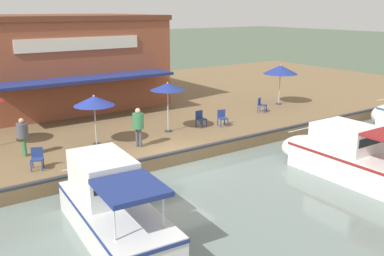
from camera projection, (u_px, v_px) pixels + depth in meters
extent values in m
plane|color=#4C5B47|center=(178.00, 167.00, 18.48)|extent=(220.00, 220.00, 0.00)
cube|color=brown|center=(84.00, 112.00, 27.12)|extent=(22.00, 56.00, 0.60)
cube|color=#2D2D33|center=(176.00, 152.00, 18.38)|extent=(0.20, 50.40, 0.10)
cube|color=brown|center=(56.00, 62.00, 27.61)|extent=(9.19, 11.67, 5.34)
cube|color=brown|center=(52.00, 17.00, 26.85)|extent=(9.37, 11.90, 0.30)
cube|color=navy|center=(88.00, 79.00, 23.36)|extent=(1.80, 9.92, 0.16)
cube|color=silver|center=(80.00, 44.00, 23.54)|extent=(0.08, 7.00, 0.70)
cylinder|color=#B7B7B7|center=(168.00, 109.00, 21.34)|extent=(0.06, 0.06, 2.36)
cylinder|color=#2D2D33|center=(168.00, 131.00, 21.65)|extent=(0.36, 0.36, 0.06)
cone|color=navy|center=(168.00, 87.00, 21.03)|extent=(1.71, 1.71, 0.35)
cone|color=yellow|center=(168.00, 86.00, 21.03)|extent=(1.06, 1.06, 0.28)
sphere|color=yellow|center=(168.00, 83.00, 20.99)|extent=(0.08, 0.08, 0.08)
cylinder|color=#B7B7B7|center=(95.00, 122.00, 19.30)|extent=(0.06, 0.06, 2.12)
cylinder|color=#2D2D33|center=(97.00, 144.00, 19.58)|extent=(0.36, 0.36, 0.06)
cone|color=navy|center=(94.00, 101.00, 19.03)|extent=(1.83, 1.83, 0.43)
cone|color=white|center=(94.00, 100.00, 19.03)|extent=(1.14, 1.14, 0.34)
sphere|color=white|center=(94.00, 96.00, 18.98)|extent=(0.08, 0.08, 0.08)
cylinder|color=#B7B7B7|center=(280.00, 86.00, 27.55)|extent=(0.06, 0.06, 2.34)
cylinder|color=#2D2D33|center=(279.00, 104.00, 27.85)|extent=(0.36, 0.36, 0.06)
cone|color=navy|center=(281.00, 70.00, 27.25)|extent=(2.19, 2.19, 0.54)
cone|color=yellow|center=(281.00, 69.00, 27.25)|extent=(1.36, 1.36, 0.43)
sphere|color=yellow|center=(281.00, 65.00, 27.18)|extent=(0.08, 0.08, 0.08)
cube|color=navy|center=(266.00, 108.00, 25.77)|extent=(0.05, 0.05, 0.42)
cube|color=navy|center=(264.00, 110.00, 25.43)|extent=(0.05, 0.05, 0.42)
cube|color=navy|center=(260.00, 108.00, 25.95)|extent=(0.05, 0.05, 0.42)
cube|color=navy|center=(258.00, 109.00, 25.61)|extent=(0.05, 0.05, 0.42)
cube|color=navy|center=(262.00, 105.00, 25.63)|extent=(0.60, 0.60, 0.05)
cube|color=navy|center=(259.00, 101.00, 25.66)|extent=(0.24, 0.41, 0.40)
cube|color=navy|center=(42.00, 166.00, 16.34)|extent=(0.05, 0.05, 0.42)
cube|color=navy|center=(31.00, 167.00, 16.26)|extent=(0.05, 0.05, 0.42)
cube|color=navy|center=(43.00, 162.00, 16.72)|extent=(0.05, 0.05, 0.42)
cube|color=navy|center=(33.00, 163.00, 16.64)|extent=(0.05, 0.05, 0.42)
cube|color=navy|center=(37.00, 159.00, 16.43)|extent=(0.58, 0.58, 0.05)
cube|color=navy|center=(37.00, 152.00, 16.56)|extent=(0.21, 0.42, 0.40)
cube|color=navy|center=(207.00, 123.00, 22.40)|extent=(0.04, 0.04, 0.42)
cube|color=navy|center=(201.00, 124.00, 22.17)|extent=(0.04, 0.04, 0.42)
cube|color=navy|center=(202.00, 122.00, 22.71)|extent=(0.04, 0.04, 0.42)
cube|color=navy|center=(196.00, 123.00, 22.48)|extent=(0.04, 0.04, 0.42)
cube|color=navy|center=(201.00, 119.00, 22.38)|extent=(0.45, 0.45, 0.05)
cube|color=navy|center=(199.00, 114.00, 22.48)|extent=(0.05, 0.44, 0.40)
cube|color=navy|center=(228.00, 123.00, 22.51)|extent=(0.05, 0.05, 0.42)
cube|color=navy|center=(221.00, 123.00, 22.37)|extent=(0.05, 0.05, 0.42)
cube|color=navy|center=(225.00, 121.00, 22.87)|extent=(0.05, 0.05, 0.42)
cube|color=navy|center=(218.00, 122.00, 22.73)|extent=(0.05, 0.05, 0.42)
cube|color=navy|center=(223.00, 118.00, 22.57)|extent=(0.53, 0.53, 0.05)
cube|color=navy|center=(221.00, 113.00, 22.69)|extent=(0.14, 0.44, 0.40)
cylinder|color=#337547|center=(24.00, 146.00, 18.05)|extent=(0.13, 0.13, 0.80)
cylinder|color=#337547|center=(25.00, 147.00, 17.93)|extent=(0.13, 0.13, 0.80)
cylinder|color=#4C4C56|center=(22.00, 131.00, 17.79)|extent=(0.46, 0.46, 0.63)
sphere|color=tan|center=(21.00, 121.00, 17.68)|extent=(0.22, 0.22, 0.22)
cylinder|color=#4C4C56|center=(137.00, 137.00, 19.22)|extent=(0.13, 0.13, 0.87)
cylinder|color=#4C4C56|center=(140.00, 138.00, 19.14)|extent=(0.13, 0.13, 0.87)
cylinder|color=#337547|center=(138.00, 121.00, 18.97)|extent=(0.50, 0.50, 0.69)
sphere|color=#DBB28E|center=(138.00, 111.00, 18.85)|extent=(0.23, 0.23, 0.23)
cube|color=silver|center=(116.00, 222.00, 12.56)|extent=(5.38, 2.27, 0.99)
ellipsoid|color=silver|center=(88.00, 190.00, 14.74)|extent=(1.98, 1.95, 0.99)
cube|color=navy|center=(115.00, 209.00, 12.45)|extent=(5.45, 2.32, 0.10)
cube|color=white|center=(103.00, 176.00, 13.03)|extent=(2.44, 1.69, 1.27)
cube|color=black|center=(116.00, 184.00, 12.04)|extent=(0.15, 1.35, 0.44)
cube|color=navy|center=(130.00, 188.00, 11.12)|extent=(1.99, 1.76, 0.14)
cylinder|color=silver|center=(163.00, 208.00, 11.13)|extent=(0.05, 0.05, 1.05)
cylinder|color=silver|center=(114.00, 221.00, 10.47)|extent=(0.05, 0.05, 1.05)
cylinder|color=silver|center=(84.00, 167.00, 14.71)|extent=(0.14, 1.54, 0.04)
cube|color=white|center=(367.00, 168.00, 16.64)|extent=(6.09, 2.35, 1.07)
ellipsoid|color=white|center=(306.00, 148.00, 19.06)|extent=(2.16, 2.21, 1.07)
cube|color=maroon|center=(368.00, 157.00, 16.52)|extent=(6.17, 2.39, 0.10)
cube|color=white|center=(346.00, 137.00, 17.22)|extent=(2.32, 1.86, 0.98)
cube|color=black|center=(371.00, 141.00, 16.28)|extent=(0.07, 1.62, 0.34)
cylinder|color=silver|center=(303.00, 129.00, 19.03)|extent=(0.05, 1.85, 0.04)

